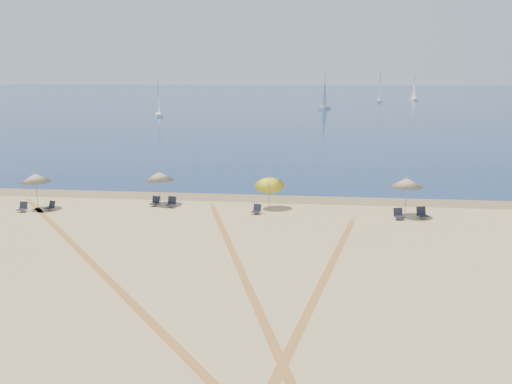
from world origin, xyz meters
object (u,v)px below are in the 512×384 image
at_px(umbrella_4, 407,183).
at_px(chair_8, 422,213).
at_px(umbrella_2, 159,176).
at_px(chair_5, 171,202).
at_px(chair_2, 23,207).
at_px(chair_4, 155,202).
at_px(sailboat_1, 159,106).
at_px(sailboat_0, 380,93).
at_px(sailboat_3, 325,98).
at_px(chair_6, 257,210).
at_px(chair_3, 51,206).
at_px(sailboat_2, 414,93).
at_px(umbrella_3, 269,182).
at_px(chair_7, 399,214).
at_px(umbrella_1, 36,178).

xyz_separation_m(umbrella_4, chair_8, (0.95, -0.43, -1.82)).
xyz_separation_m(umbrella_2, chair_5, (0.98, -0.73, -1.63)).
bearing_deg(chair_2, umbrella_4, 1.81).
relative_size(chair_4, sailboat_1, 0.10).
xyz_separation_m(chair_8, sailboat_0, (12.37, 143.32, 2.47)).
xyz_separation_m(umbrella_4, sailboat_3, (-4.20, 106.05, 0.52)).
distance_m(umbrella_2, chair_6, 7.27).
xyz_separation_m(chair_3, sailboat_0, (36.00, 144.00, 2.51)).
bearing_deg(chair_2, sailboat_2, 70.31).
relative_size(umbrella_2, sailboat_3, 0.26).
bearing_deg(umbrella_4, sailboat_1, 116.47).
bearing_deg(umbrella_3, sailboat_0, 81.22).
relative_size(umbrella_2, umbrella_3, 0.94).
bearing_deg(umbrella_3, sailboat_3, 87.61).
height_order(chair_2, chair_7, chair_7).
relative_size(umbrella_3, umbrella_4, 0.98).
xyz_separation_m(umbrella_2, umbrella_3, (7.49, -0.37, -0.15)).
bearing_deg(chair_6, sailboat_1, 124.35).
height_order(chair_3, sailboat_0, sailboat_0).
relative_size(umbrella_3, sailboat_3, 0.28).
relative_size(chair_6, sailboat_3, 0.08).
xyz_separation_m(umbrella_1, sailboat_0, (37.02, 143.72, 0.71)).
bearing_deg(sailboat_0, chair_7, -90.42).
height_order(umbrella_1, chair_8, umbrella_1).
height_order(umbrella_2, umbrella_3, umbrella_3).
distance_m(umbrella_4, chair_4, 16.40).
bearing_deg(chair_4, sailboat_3, 93.23).
relative_size(umbrella_3, chair_7, 3.25).
bearing_deg(umbrella_2, umbrella_3, -2.82).
relative_size(chair_7, sailboat_1, 0.10).
height_order(chair_6, sailboat_1, sailboat_1).
xyz_separation_m(chair_5, sailboat_3, (10.90, 105.44, 2.34)).
bearing_deg(umbrella_2, chair_3, -159.65).
bearing_deg(umbrella_3, chair_6, -114.13).
relative_size(umbrella_3, chair_8, 3.05).
bearing_deg(chair_8, umbrella_1, 167.44).
distance_m(sailboat_2, sailboat_3, 60.35).
relative_size(chair_4, chair_8, 0.88).
xyz_separation_m(chair_6, sailboat_3, (5.05, 106.57, 2.38)).
distance_m(umbrella_2, chair_2, 8.90).
bearing_deg(sailboat_3, umbrella_4, -69.97).
height_order(umbrella_2, sailboat_2, sailboat_2).
bearing_deg(chair_5, chair_8, 4.42).
xyz_separation_m(sailboat_0, sailboat_2, (12.97, 15.24, -0.29)).
bearing_deg(chair_3, chair_6, 24.03).
bearing_deg(sailboat_3, chair_8, -69.47).
bearing_deg(umbrella_4, umbrella_3, 173.57).
relative_size(umbrella_4, sailboat_3, 0.28).
relative_size(umbrella_1, sailboat_2, 0.29).
height_order(chair_2, sailboat_2, sailboat_2).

